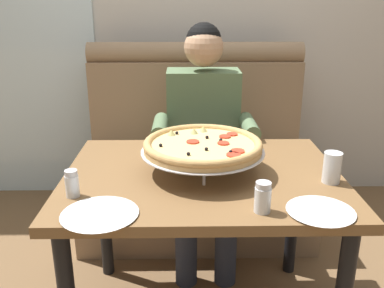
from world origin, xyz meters
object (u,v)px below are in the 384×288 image
(shaker_parmesan, at_px, (72,185))
(drinking_glass, at_px, (332,170))
(dining_table, at_px, (202,194))
(plate_near_left, at_px, (321,209))
(pizza, at_px, (203,146))
(booth_bench, at_px, (196,165))
(shaker_pepper_flakes, at_px, (263,199))
(diner_main, at_px, (204,130))
(plate_near_right, at_px, (100,212))
(patio_chair, at_px, (75,101))

(shaker_parmesan, xyz_separation_m, drinking_glass, (0.96, 0.10, 0.01))
(dining_table, xyz_separation_m, drinking_glass, (0.49, -0.10, 0.15))
(plate_near_left, bearing_deg, drinking_glass, 64.82)
(drinking_glass, bearing_deg, pizza, 166.91)
(pizza, bearing_deg, drinking_glass, -13.09)
(booth_bench, relative_size, shaker_pepper_flakes, 12.94)
(diner_main, bearing_deg, plate_near_right, -111.60)
(shaker_pepper_flakes, relative_size, shaker_parmesan, 1.06)
(dining_table, xyz_separation_m, shaker_parmesan, (-0.47, -0.20, 0.14))
(shaker_parmesan, relative_size, drinking_glass, 0.83)
(pizza, relative_size, drinking_glass, 4.12)
(booth_bench, bearing_deg, diner_main, -83.12)
(booth_bench, distance_m, patio_chair, 1.62)
(diner_main, bearing_deg, plate_near_left, -70.28)
(drinking_glass, bearing_deg, dining_table, 168.63)
(shaker_parmesan, height_order, patio_chair, patio_chair)
(plate_near_right, bearing_deg, diner_main, 68.40)
(diner_main, height_order, plate_near_left, diner_main)
(dining_table, xyz_separation_m, patio_chair, (-1.05, 2.11, -0.11))
(diner_main, bearing_deg, pizza, -92.97)
(dining_table, relative_size, drinking_glass, 9.22)
(plate_near_left, bearing_deg, shaker_parmesan, 171.04)
(diner_main, height_order, drinking_glass, diner_main)
(shaker_pepper_flakes, distance_m, drinking_glass, 0.38)
(diner_main, relative_size, shaker_parmesan, 12.76)
(drinking_glass, bearing_deg, shaker_pepper_flakes, -143.00)
(shaker_parmesan, bearing_deg, shaker_pepper_flakes, -10.84)
(booth_bench, distance_m, shaker_pepper_flakes, 1.29)
(shaker_parmesan, relative_size, plate_near_left, 0.44)
(plate_near_left, relative_size, plate_near_right, 0.89)
(booth_bench, xyz_separation_m, diner_main, (0.03, -0.27, 0.31))
(booth_bench, xyz_separation_m, dining_table, (0.00, -0.89, 0.23))
(plate_near_left, relative_size, drinking_glass, 1.88)
(plate_near_left, bearing_deg, pizza, 136.92)
(plate_near_left, xyz_separation_m, drinking_glass, (0.11, 0.24, 0.04))
(plate_near_right, bearing_deg, plate_near_left, 0.50)
(pizza, height_order, patio_chair, pizza)
(shaker_pepper_flakes, distance_m, shaker_parmesan, 0.67)
(dining_table, relative_size, patio_chair, 1.29)
(diner_main, relative_size, shaker_pepper_flakes, 12.06)
(booth_bench, relative_size, drinking_glass, 11.36)
(dining_table, distance_m, drinking_glass, 0.52)
(diner_main, xyz_separation_m, pizza, (-0.03, -0.61, 0.13))
(diner_main, relative_size, drinking_glass, 10.59)
(plate_near_right, bearing_deg, dining_table, 44.34)
(shaker_pepper_flakes, bearing_deg, plate_near_right, -178.44)
(dining_table, bearing_deg, plate_near_right, -135.66)
(shaker_pepper_flakes, bearing_deg, patio_chair, 116.86)
(diner_main, bearing_deg, booth_bench, 96.88)
(diner_main, xyz_separation_m, shaker_parmesan, (-0.50, -0.83, 0.06))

